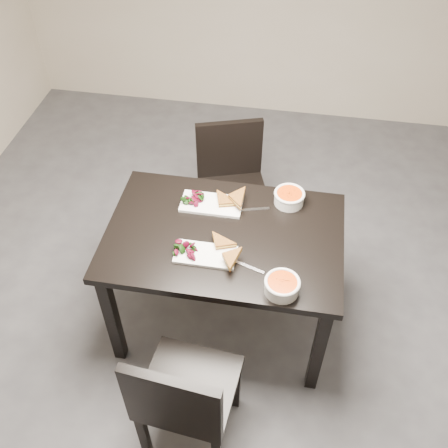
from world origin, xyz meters
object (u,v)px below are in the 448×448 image
plate_near (205,255)px  plate_far (212,204)px  soup_bowl_near (282,285)px  soup_bowl_far (289,197)px  chair_far (232,180)px  table (224,247)px  chair_near (183,397)px

plate_near → plate_far: (-0.04, 0.36, 0.00)m
soup_bowl_near → soup_bowl_far: bearing=91.5°
chair_far → soup_bowl_near: 1.14m
table → soup_bowl_far: 0.44m
plate_near → soup_bowl_near: soup_bowl_near is taller
table → plate_near: (-0.06, -0.16, 0.11)m
plate_near → plate_far: plate_far is taller
chair_near → plate_near: chair_near is taller
chair_near → plate_far: 1.00m
chair_far → plate_far: 0.59m
chair_far → plate_far: size_ratio=2.61×
chair_near → plate_near: 0.66m
plate_far → soup_bowl_far: size_ratio=1.98×
soup_bowl_near → plate_far: size_ratio=0.50×
soup_bowl_near → chair_near: bearing=-129.4°
chair_far → soup_bowl_near: size_ratio=5.18×
soup_bowl_near → plate_far: soup_bowl_near is taller
chair_near → plate_near: (-0.01, 0.60, 0.27)m
plate_near → soup_bowl_far: 0.58m
table → chair_far: bearing=95.8°
plate_near → plate_far: size_ratio=0.91×
chair_near → chair_far: (-0.02, 1.48, 0.00)m
soup_bowl_near → plate_far: bearing=129.7°
table → chair_far: 0.74m
chair_near → plate_near: bearing=96.7°
table → chair_near: (-0.05, -0.76, -0.17)m
plate_far → plate_near: bearing=-84.0°
chair_far → soup_bowl_far: size_ratio=5.16×
chair_near → soup_bowl_far: bearing=76.9°
chair_far → chair_near: bearing=-107.2°
chair_near → chair_far: bearing=96.5°
table → soup_bowl_near: 0.47m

